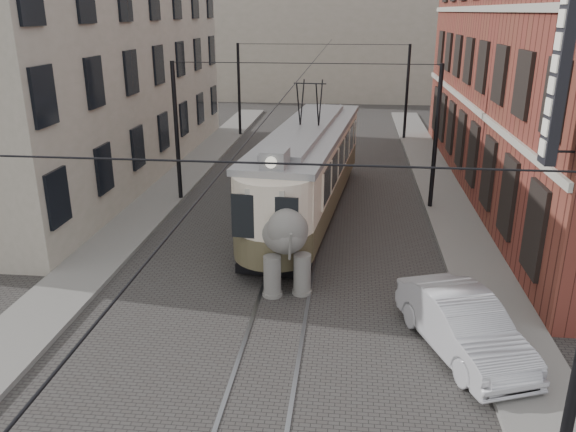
# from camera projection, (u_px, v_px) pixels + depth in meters

# --- Properties ---
(ground) EXTENTS (120.00, 120.00, 0.00)m
(ground) POSITION_uv_depth(u_px,v_px,m) (293.00, 261.00, 19.30)
(ground) COLOR #3A3836
(tram_rails) EXTENTS (1.54, 80.00, 0.02)m
(tram_rails) POSITION_uv_depth(u_px,v_px,m) (293.00, 261.00, 19.30)
(tram_rails) COLOR slate
(tram_rails) RESTS_ON ground
(sidewalk_right) EXTENTS (2.00, 60.00, 0.15)m
(sidewalk_right) POSITION_uv_depth(u_px,v_px,m) (477.00, 268.00, 18.66)
(sidewalk_right) COLOR slate
(sidewalk_right) RESTS_ON ground
(sidewalk_left) EXTENTS (2.00, 60.00, 0.15)m
(sidewalk_left) POSITION_uv_depth(u_px,v_px,m) (107.00, 251.00, 19.95)
(sidewalk_left) COLOR slate
(sidewalk_left) RESTS_ON ground
(brick_building) EXTENTS (8.00, 26.00, 12.00)m
(brick_building) POSITION_uv_depth(u_px,v_px,m) (571.00, 59.00, 24.58)
(brick_building) COLOR maroon
(brick_building) RESTS_ON ground
(stucco_building) EXTENTS (7.00, 24.00, 10.00)m
(stucco_building) POSITION_uv_depth(u_px,v_px,m) (90.00, 74.00, 28.13)
(stucco_building) COLOR #9D9582
(stucco_building) RESTS_ON ground
(distant_block) EXTENTS (28.00, 10.00, 14.00)m
(distant_block) POSITION_uv_depth(u_px,v_px,m) (336.00, 21.00, 54.41)
(distant_block) COLOR #9D9582
(distant_block) RESTS_ON ground
(catenary) EXTENTS (11.00, 30.20, 6.00)m
(catenary) POSITION_uv_depth(u_px,v_px,m) (301.00, 141.00, 23.00)
(catenary) COLOR black
(catenary) RESTS_ON ground
(tram) EXTENTS (4.09, 13.59, 5.31)m
(tram) POSITION_uv_depth(u_px,v_px,m) (309.00, 149.00, 23.24)
(tram) COLOR beige
(tram) RESTS_ON ground
(elephant) EXTENTS (3.57, 5.00, 2.77)m
(elephant) POSITION_uv_depth(u_px,v_px,m) (283.00, 240.00, 17.42)
(elephant) COLOR slate
(elephant) RESTS_ON ground
(parked_car) EXTENTS (3.03, 4.76, 1.48)m
(parked_car) POSITION_uv_depth(u_px,v_px,m) (463.00, 325.00, 13.96)
(parked_car) COLOR #B6B5BA
(parked_car) RESTS_ON ground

